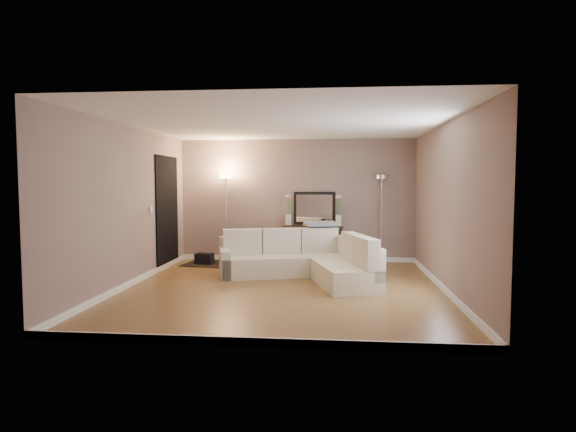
# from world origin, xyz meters

# --- Properties ---
(floor) EXTENTS (5.00, 5.50, 0.01)m
(floor) POSITION_xyz_m (0.00, 0.00, -0.01)
(floor) COLOR brown
(floor) RESTS_ON ground
(ceiling) EXTENTS (5.00, 5.50, 0.01)m
(ceiling) POSITION_xyz_m (0.00, 0.00, 2.60)
(ceiling) COLOR white
(ceiling) RESTS_ON ground
(wall_back) EXTENTS (5.00, 0.02, 2.60)m
(wall_back) POSITION_xyz_m (0.00, 2.76, 1.30)
(wall_back) COLOR gray
(wall_back) RESTS_ON ground
(wall_front) EXTENTS (5.00, 0.02, 2.60)m
(wall_front) POSITION_xyz_m (0.00, -2.76, 1.30)
(wall_front) COLOR gray
(wall_front) RESTS_ON ground
(wall_left) EXTENTS (0.02, 5.50, 2.60)m
(wall_left) POSITION_xyz_m (-2.51, 0.00, 1.30)
(wall_left) COLOR gray
(wall_left) RESTS_ON ground
(wall_right) EXTENTS (0.02, 5.50, 2.60)m
(wall_right) POSITION_xyz_m (2.51, 0.00, 1.30)
(wall_right) COLOR gray
(wall_right) RESTS_ON ground
(baseboard_back) EXTENTS (5.00, 0.03, 0.10)m
(baseboard_back) POSITION_xyz_m (0.00, 2.73, 0.05)
(baseboard_back) COLOR white
(baseboard_back) RESTS_ON ground
(baseboard_front) EXTENTS (5.00, 0.03, 0.10)m
(baseboard_front) POSITION_xyz_m (0.00, -2.73, 0.05)
(baseboard_front) COLOR white
(baseboard_front) RESTS_ON ground
(baseboard_left) EXTENTS (0.03, 5.50, 0.10)m
(baseboard_left) POSITION_xyz_m (-2.48, 0.00, 0.05)
(baseboard_left) COLOR white
(baseboard_left) RESTS_ON ground
(baseboard_right) EXTENTS (0.03, 5.50, 0.10)m
(baseboard_right) POSITION_xyz_m (2.48, 0.00, 0.05)
(baseboard_right) COLOR white
(baseboard_right) RESTS_ON ground
(doorway) EXTENTS (0.02, 1.20, 2.20)m
(doorway) POSITION_xyz_m (-2.48, 1.70, 1.10)
(doorway) COLOR black
(doorway) RESTS_ON ground
(switch_plate) EXTENTS (0.02, 0.08, 0.12)m
(switch_plate) POSITION_xyz_m (-2.48, 0.85, 1.20)
(switch_plate) COLOR white
(switch_plate) RESTS_ON ground
(sectional_sofa) EXTENTS (2.90, 2.40, 0.83)m
(sectional_sofa) POSITION_xyz_m (0.32, 0.89, 0.31)
(sectional_sofa) COLOR beige
(sectional_sofa) RESTS_ON floor
(throw_blanket) EXTENTS (0.68, 0.52, 0.08)m
(throw_blanket) POSITION_xyz_m (0.55, 1.57, 0.91)
(throw_blanket) COLOR slate
(throw_blanket) RESTS_ON sectional_sofa
(console_table) EXTENTS (1.28, 0.48, 0.77)m
(console_table) POSITION_xyz_m (0.29, 2.51, 0.43)
(console_table) COLOR black
(console_table) RESTS_ON floor
(leaning_mirror) EXTENTS (0.88, 0.14, 0.69)m
(leaning_mirror) POSITION_xyz_m (0.39, 2.66, 1.14)
(leaning_mirror) COLOR black
(leaning_mirror) RESTS_ON console_table
(table_decor) EXTENTS (0.53, 0.15, 0.13)m
(table_decor) POSITION_xyz_m (0.36, 2.47, 0.82)
(table_decor) COLOR orange
(table_decor) RESTS_ON console_table
(flower_vase_left) EXTENTS (0.15, 0.13, 0.66)m
(flower_vase_left) POSITION_xyz_m (-0.16, 2.56, 1.06)
(flower_vase_left) COLOR silver
(flower_vase_left) RESTS_ON console_table
(flower_vase_right) EXTENTS (0.15, 0.13, 0.66)m
(flower_vase_right) POSITION_xyz_m (0.89, 2.44, 1.06)
(flower_vase_right) COLOR silver
(flower_vase_right) RESTS_ON console_table
(floor_lamp_lit) EXTENTS (0.30, 0.30, 1.85)m
(floor_lamp_lit) POSITION_xyz_m (-1.47, 2.47, 1.31)
(floor_lamp_lit) COLOR silver
(floor_lamp_lit) RESTS_ON floor
(floor_lamp_unlit) EXTENTS (0.31, 0.31, 1.84)m
(floor_lamp_unlit) POSITION_xyz_m (1.78, 2.58, 1.30)
(floor_lamp_unlit) COLOR silver
(floor_lamp_unlit) RESTS_ON floor
(charcoal_rug) EXTENTS (1.34, 1.09, 0.02)m
(charcoal_rug) POSITION_xyz_m (-1.63, 2.14, 0.01)
(charcoal_rug) COLOR black
(charcoal_rug) RESTS_ON floor
(black_bag) EXTENTS (0.38, 0.29, 0.22)m
(black_bag) POSITION_xyz_m (-1.85, 2.08, 0.12)
(black_bag) COLOR black
(black_bag) RESTS_ON charcoal_rug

